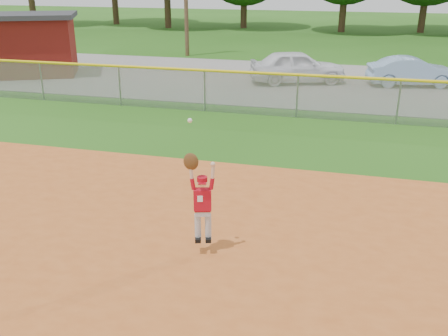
{
  "coord_description": "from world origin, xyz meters",
  "views": [
    {
      "loc": [
        1.78,
        -7.0,
        4.81
      ],
      "look_at": [
        -0.56,
        2.03,
        1.1
      ],
      "focal_mm": 40.0,
      "sensor_mm": 36.0,
      "label": 1
    }
  ],
  "objects_px": {
    "car_blue": "(412,72)",
    "utility_shed": "(36,44)",
    "car_white_a": "(297,67)",
    "ballplayer": "(201,198)"
  },
  "relations": [
    {
      "from": "car_blue",
      "to": "utility_shed",
      "type": "distance_m",
      "value": 17.58
    },
    {
      "from": "car_blue",
      "to": "ballplayer",
      "type": "xyz_separation_m",
      "value": [
        -4.9,
        -15.8,
        0.46
      ]
    },
    {
      "from": "car_white_a",
      "to": "ballplayer",
      "type": "relative_size",
      "value": 1.88
    },
    {
      "from": "car_blue",
      "to": "ballplayer",
      "type": "distance_m",
      "value": 16.55
    },
    {
      "from": "car_white_a",
      "to": "utility_shed",
      "type": "distance_m",
      "value": 12.55
    },
    {
      "from": "car_white_a",
      "to": "utility_shed",
      "type": "bearing_deg",
      "value": 75.79
    },
    {
      "from": "car_white_a",
      "to": "car_blue",
      "type": "height_order",
      "value": "car_white_a"
    },
    {
      "from": "utility_shed",
      "to": "ballplayer",
      "type": "distance_m",
      "value": 18.76
    },
    {
      "from": "car_white_a",
      "to": "ballplayer",
      "type": "bearing_deg",
      "value": 160.32
    },
    {
      "from": "utility_shed",
      "to": "ballplayer",
      "type": "relative_size",
      "value": 2.12
    }
  ]
}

